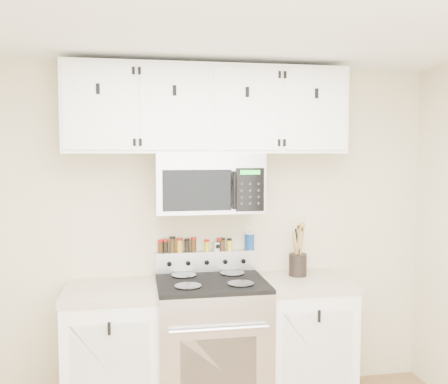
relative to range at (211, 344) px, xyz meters
name	(u,v)px	position (x,y,z in m)	size (l,w,h in m)	color
back_wall	(205,231)	(0.00, 0.32, 0.76)	(3.50, 0.01, 2.50)	beige
range	(211,344)	(0.00, 0.00, 0.00)	(0.76, 0.65, 1.10)	#B7B7BA
base_cabinet_left	(112,353)	(-0.69, 0.02, -0.03)	(0.64, 0.62, 0.92)	white
base_cabinet_right	(303,340)	(0.69, 0.02, -0.03)	(0.64, 0.62, 0.92)	white
microwave	(209,183)	(0.00, 0.13, 1.14)	(0.76, 0.44, 0.42)	#9E9EA3
upper_cabinets	(208,110)	(0.00, 0.15, 1.66)	(2.00, 0.35, 0.62)	white
utensil_crock	(298,263)	(0.68, 0.13, 0.53)	(0.13, 0.13, 0.39)	black
kitchen_timer	(217,246)	(0.09, 0.28, 0.65)	(0.06, 0.05, 0.07)	silver
salt_canister	(250,241)	(0.34, 0.28, 0.68)	(0.07, 0.07, 0.13)	navy
spice_jar_0	(160,246)	(-0.34, 0.28, 0.66)	(0.04, 0.04, 0.10)	#3B230E
spice_jar_1	(166,246)	(-0.30, 0.28, 0.67)	(0.04, 0.04, 0.10)	black
spice_jar_2	(172,244)	(-0.25, 0.28, 0.67)	(0.05, 0.05, 0.12)	#3D2A0E
spice_jar_3	(180,245)	(-0.20, 0.28, 0.67)	(0.04, 0.04, 0.11)	orange
spice_jar_4	(187,245)	(-0.14, 0.28, 0.66)	(0.04, 0.04, 0.10)	black
spice_jar_5	(194,244)	(-0.09, 0.28, 0.67)	(0.04, 0.04, 0.11)	#452510
spice_jar_6	(207,245)	(0.01, 0.28, 0.66)	(0.04, 0.04, 0.09)	gold
spice_jar_7	(220,244)	(0.11, 0.28, 0.66)	(0.04, 0.04, 0.10)	black
spice_jar_8	(223,244)	(0.13, 0.28, 0.66)	(0.04, 0.04, 0.10)	#452A10
spice_jar_9	(229,244)	(0.18, 0.28, 0.66)	(0.04, 0.04, 0.09)	yellow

